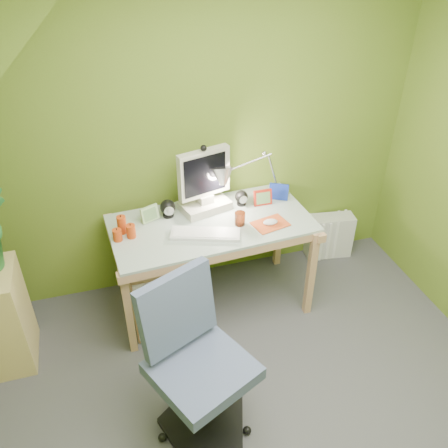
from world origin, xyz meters
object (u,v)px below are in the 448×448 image
object	(u,v)px
monitor	(204,179)
desk	(212,264)
side_ledge	(4,317)
desk_lamp	(265,164)
task_chair	(202,368)
radiator	(329,236)

from	to	relation	value
monitor	desk	bearing A→B (deg)	-104.75
desk	side_ledge	distance (m)	1.43
desk_lamp	task_chair	bearing A→B (deg)	-113.42
monitor	task_chair	xyz separation A→B (m)	(-0.33, -1.18, -0.48)
side_ledge	desk_lamp	bearing A→B (deg)	9.63
desk	desk_lamp	world-z (taller)	desk_lamp
desk_lamp	task_chair	xyz separation A→B (m)	(-0.78, -1.18, -0.52)
desk_lamp	task_chair	world-z (taller)	desk_lamp
desk	monitor	world-z (taller)	monitor
desk_lamp	radiator	xyz separation A→B (m)	(0.67, 0.12, -0.84)
desk_lamp	side_ledge	distance (m)	2.01
task_chair	monitor	bearing A→B (deg)	49.82
task_chair	radiator	world-z (taller)	task_chair
desk	desk_lamp	bearing A→B (deg)	18.33
side_ledge	radiator	bearing A→B (deg)	9.67
side_ledge	task_chair	world-z (taller)	task_chair
desk_lamp	desk	bearing A→B (deg)	-148.20
desk	monitor	xyz separation A→B (m)	(0.00, 0.18, 0.61)
desk	monitor	distance (m)	0.64
desk	radiator	bearing A→B (deg)	11.31
desk	side_ledge	bearing A→B (deg)	-177.96
desk_lamp	side_ledge	bearing A→B (deg)	-160.38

